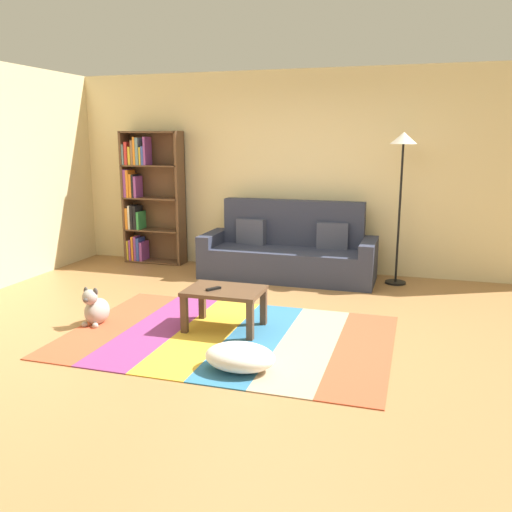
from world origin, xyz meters
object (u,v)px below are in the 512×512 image
at_px(couch, 289,252).
at_px(bookshelf, 147,197).
at_px(dog, 96,309).
at_px(tv_remote, 213,289).
at_px(standing_lamp, 403,158).
at_px(coffee_table, 225,296).
at_px(pouf, 240,357).

distance_m(couch, bookshelf, 2.32).
relative_size(dog, tv_remote, 2.65).
height_order(couch, standing_lamp, standing_lamp).
distance_m(couch, dog, 2.75).
xyz_separation_m(couch, coffee_table, (-0.12, -2.12, -0.00)).
bearing_deg(coffee_table, pouf, -62.76).
distance_m(dog, tv_remote, 1.22).
bearing_deg(standing_lamp, tv_remote, -125.16).
bearing_deg(tv_remote, standing_lamp, 88.83).
bearing_deg(tv_remote, dog, -137.00).
bearing_deg(coffee_table, tv_remote, -148.53).
bearing_deg(bookshelf, coffee_table, -49.07).
distance_m(pouf, tv_remote, 1.01).
height_order(bookshelf, coffee_table, bookshelf).
relative_size(pouf, standing_lamp, 0.30).
bearing_deg(tv_remote, bookshelf, 163.02).
xyz_separation_m(couch, dog, (-1.39, -2.37, -0.18)).
bearing_deg(dog, bookshelf, 107.18).
height_order(bookshelf, standing_lamp, bookshelf).
distance_m(couch, tv_remote, 2.19).
xyz_separation_m(bookshelf, dog, (0.82, -2.65, -0.81)).
height_order(pouf, standing_lamp, standing_lamp).
xyz_separation_m(bookshelf, pouf, (2.53, -3.27, -0.85)).
relative_size(coffee_table, pouf, 1.28).
bearing_deg(pouf, coffee_table, 117.24).
relative_size(pouf, tv_remote, 3.81).
relative_size(coffee_table, standing_lamp, 0.39).
xyz_separation_m(bookshelf, tv_remote, (2.00, -2.46, -0.56)).
distance_m(bookshelf, coffee_table, 3.25).
xyz_separation_m(coffee_table, tv_remote, (-0.09, -0.06, 0.08)).
distance_m(pouf, standing_lamp, 3.55).
distance_m(couch, standing_lamp, 1.85).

